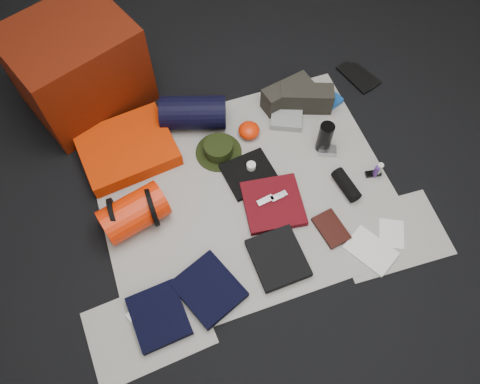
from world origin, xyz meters
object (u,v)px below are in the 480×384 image
object	(u,v)px
stuff_sack	(134,213)
paperback_book	(331,229)
navy_duffel	(193,113)
compact_camera	(327,151)
water_bottle	(325,137)
sleeping_pad	(127,149)
red_cabinet	(78,68)

from	to	relation	value
stuff_sack	paperback_book	size ratio (longest dim) A/B	1.73
navy_duffel	compact_camera	world-z (taller)	navy_duffel
water_bottle	compact_camera	bearing A→B (deg)	-75.34
stuff_sack	compact_camera	distance (m)	1.16
stuff_sack	water_bottle	xyz separation A→B (m)	(1.14, 0.10, 0.00)
stuff_sack	water_bottle	world-z (taller)	water_bottle
sleeping_pad	stuff_sack	size ratio (longest dim) A/B	1.52
navy_duffel	compact_camera	xyz separation A→B (m)	(0.67, -0.46, -0.08)
red_cabinet	navy_duffel	xyz separation A→B (m)	(0.56, -0.40, -0.17)
compact_camera	paperback_book	xyz separation A→B (m)	(-0.18, -0.46, -0.01)
sleeping_pad	navy_duffel	bearing A→B (deg)	10.78
red_cabinet	water_bottle	xyz separation A→B (m)	(1.22, -0.83, -0.16)
sleeping_pad	red_cabinet	bearing A→B (deg)	105.29
paperback_book	water_bottle	bearing A→B (deg)	61.81
water_bottle	compact_camera	size ratio (longest dim) A/B	2.07
stuff_sack	paperback_book	xyz separation A→B (m)	(0.97, -0.40, -0.09)
stuff_sack	sleeping_pad	bearing A→B (deg)	83.05
compact_camera	navy_duffel	bearing A→B (deg)	167.99
red_cabinet	navy_duffel	size ratio (longest dim) A/B	1.73
sleeping_pad	compact_camera	distance (m)	1.17
sleeping_pad	paperback_book	bearing A→B (deg)	-42.55
red_cabinet	sleeping_pad	distance (m)	0.55
red_cabinet	sleeping_pad	world-z (taller)	red_cabinet
compact_camera	paperback_book	size ratio (longest dim) A/B	0.51
paperback_book	compact_camera	bearing A→B (deg)	59.05
sleeping_pad	stuff_sack	xyz separation A→B (m)	(-0.05, -0.45, 0.05)
compact_camera	sleeping_pad	bearing A→B (deg)	-176.57
compact_camera	paperback_book	bearing A→B (deg)	-89.20
red_cabinet	sleeping_pad	xyz separation A→B (m)	(0.13, -0.49, -0.22)
navy_duffel	paperback_book	size ratio (longest dim) A/B	1.93
sleeping_pad	compact_camera	size ratio (longest dim) A/B	5.12
navy_duffel	paperback_book	world-z (taller)	navy_duffel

